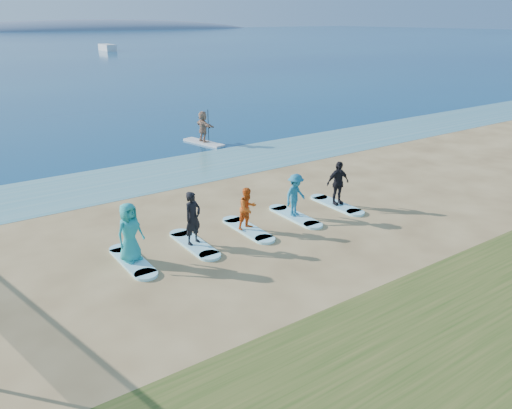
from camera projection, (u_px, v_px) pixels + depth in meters
ground at (276, 260)px, 15.64m from camera, size 600.00×600.00×0.00m
shallow_water at (143, 177)px, 23.69m from camera, size 600.00×600.00×0.00m
island_ridge at (99, 30)px, 296.62m from camera, size 220.00×56.00×18.00m
paddleboard at (204, 143)px, 29.97m from camera, size 1.33×3.08×0.12m
paddleboarder at (203, 126)px, 29.62m from camera, size 0.61×1.72×1.83m
boat_offshore_b at (108, 51)px, 111.83m from camera, size 2.45×6.75×1.40m
surfboard_0 at (132, 261)px, 15.45m from camera, size 0.70×2.20×0.09m
student_0 at (130, 232)px, 15.10m from camera, size 1.06×0.86×1.87m
surfboard_1 at (194, 244)px, 16.60m from camera, size 0.70×2.20×0.09m
student_1 at (193, 218)px, 16.27m from camera, size 0.75×0.61×1.79m
surfboard_2 at (248, 229)px, 17.76m from camera, size 0.70×2.20×0.09m
student_2 at (248, 208)px, 17.48m from camera, size 0.80×0.66×1.51m
surfboard_3 at (295, 216)px, 18.92m from camera, size 0.70×2.20×0.09m
student_3 at (295, 195)px, 18.62m from camera, size 1.17×0.85×1.63m
surfboard_4 at (336, 205)px, 20.08m from camera, size 0.70×2.20×0.09m
student_4 at (338, 183)px, 19.75m from camera, size 1.08×0.55×1.76m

